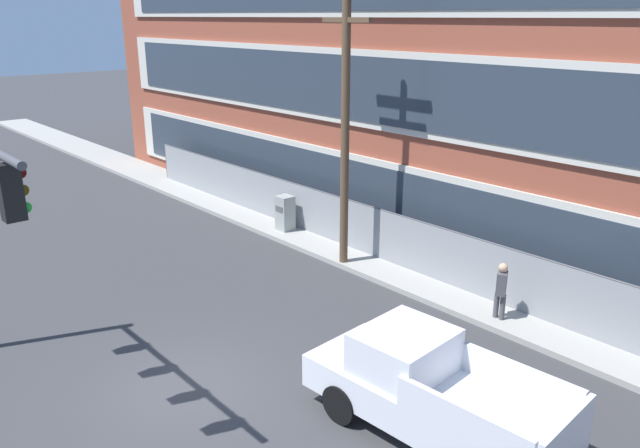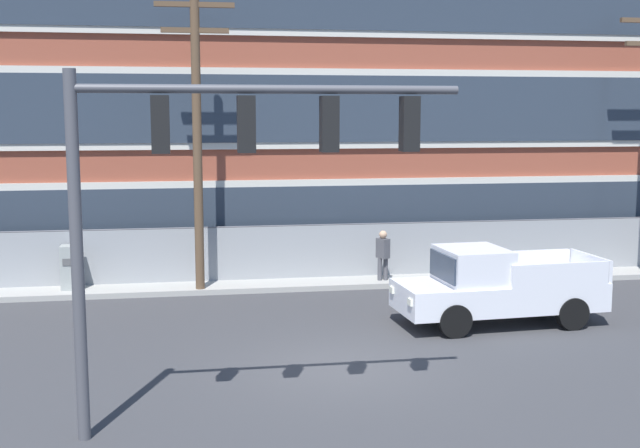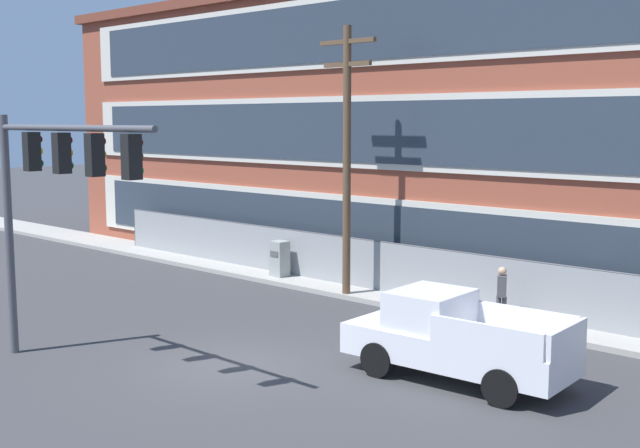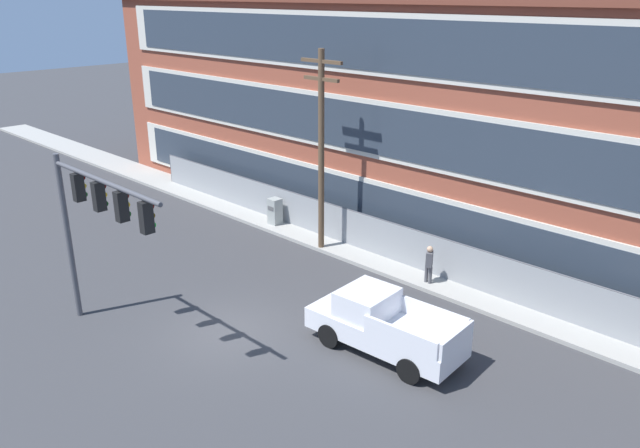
{
  "view_description": "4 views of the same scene",
  "coord_description": "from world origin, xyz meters",
  "px_view_note": "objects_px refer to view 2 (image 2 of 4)",
  "views": [
    {
      "loc": [
        10.59,
        -5.54,
        7.62
      ],
      "look_at": [
        -0.83,
        4.59,
        2.51
      ],
      "focal_mm": 35.0,
      "sensor_mm": 36.0,
      "label": 1
    },
    {
      "loc": [
        -3.08,
        -15.78,
        5.22
      ],
      "look_at": [
        0.04,
        2.94,
        2.59
      ],
      "focal_mm": 45.0,
      "sensor_mm": 36.0,
      "label": 2
    },
    {
      "loc": [
        14.02,
        -12.04,
        5.77
      ],
      "look_at": [
        0.63,
        2.39,
        3.21
      ],
      "focal_mm": 45.0,
      "sensor_mm": 36.0,
      "label": 3
    },
    {
      "loc": [
        15.08,
        -11.13,
        10.82
      ],
      "look_at": [
        0.51,
        3.86,
        3.02
      ],
      "focal_mm": 35.0,
      "sensor_mm": 36.0,
      "label": 4
    }
  ],
  "objects_px": {
    "utility_pole_near_corner": "(197,129)",
    "pedestrian_near_cabinet": "(383,254)",
    "traffic_signal_mast": "(214,164)",
    "electrical_cabinet": "(71,270)",
    "pickup_truck_white": "(495,288)"
  },
  "relations": [
    {
      "from": "traffic_signal_mast",
      "to": "pickup_truck_white",
      "type": "height_order",
      "value": "traffic_signal_mast"
    },
    {
      "from": "traffic_signal_mast",
      "to": "electrical_cabinet",
      "type": "xyz_separation_m",
      "value": [
        -3.8,
        10.84,
        -3.71
      ]
    },
    {
      "from": "pickup_truck_white",
      "to": "traffic_signal_mast",
      "type": "bearing_deg",
      "value": -141.19
    },
    {
      "from": "traffic_signal_mast",
      "to": "pickup_truck_white",
      "type": "xyz_separation_m",
      "value": [
        7.04,
        5.66,
        -3.5
      ]
    },
    {
      "from": "utility_pole_near_corner",
      "to": "electrical_cabinet",
      "type": "distance_m",
      "value": 5.5
    },
    {
      "from": "pickup_truck_white",
      "to": "utility_pole_near_corner",
      "type": "xyz_separation_m",
      "value": [
        -7.16,
        4.62,
        3.85
      ]
    },
    {
      "from": "traffic_signal_mast",
      "to": "pickup_truck_white",
      "type": "relative_size",
      "value": 1.19
    },
    {
      "from": "utility_pole_near_corner",
      "to": "electrical_cabinet",
      "type": "relative_size",
      "value": 6.05
    },
    {
      "from": "pickup_truck_white",
      "to": "pedestrian_near_cabinet",
      "type": "bearing_deg",
      "value": 108.45
    },
    {
      "from": "pickup_truck_white",
      "to": "utility_pole_near_corner",
      "type": "height_order",
      "value": "utility_pole_near_corner"
    },
    {
      "from": "electrical_cabinet",
      "to": "pedestrian_near_cabinet",
      "type": "height_order",
      "value": "pedestrian_near_cabinet"
    },
    {
      "from": "utility_pole_near_corner",
      "to": "pedestrian_near_cabinet",
      "type": "relative_size",
      "value": 5.15
    },
    {
      "from": "utility_pole_near_corner",
      "to": "pickup_truck_white",
      "type": "bearing_deg",
      "value": -32.8
    },
    {
      "from": "pickup_truck_white",
      "to": "electrical_cabinet",
      "type": "bearing_deg",
      "value": 154.49
    },
    {
      "from": "electrical_cabinet",
      "to": "pedestrian_near_cabinet",
      "type": "distance_m",
      "value": 9.21
    }
  ]
}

